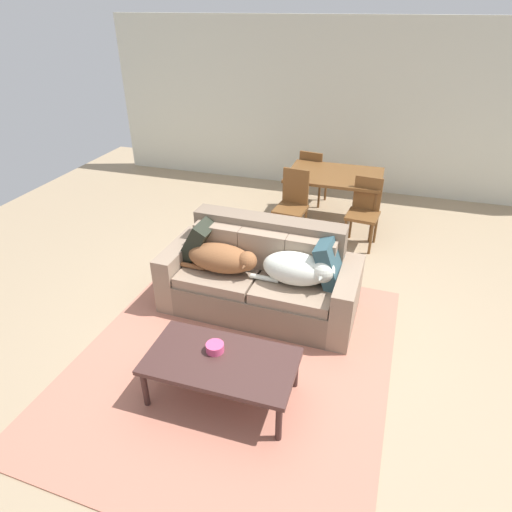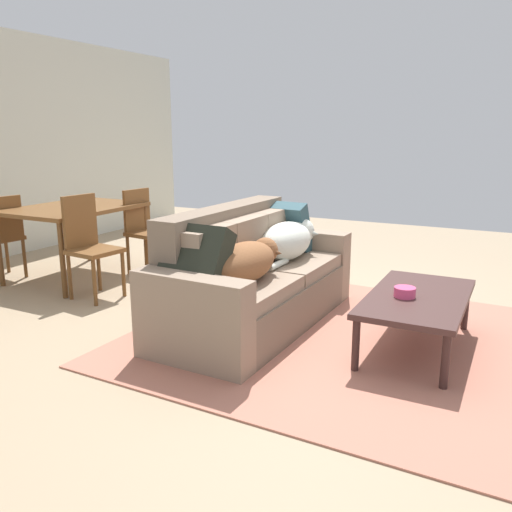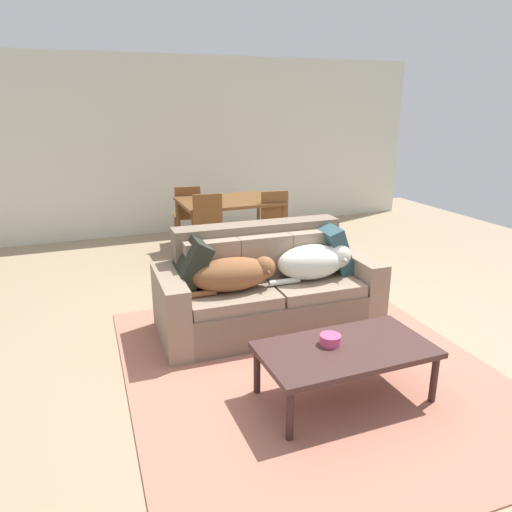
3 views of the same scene
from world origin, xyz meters
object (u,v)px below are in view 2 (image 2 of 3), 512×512
object	(u,v)px
coffee_table	(418,301)
dog_on_right_cushion	(288,240)
throw_pillow_by_left_arm	(195,260)
dining_chair_far_left	(1,234)
throw_pillow_by_right_arm	(284,228)
couch	(251,280)
dining_table	(74,213)
dining_chair_near_left	(89,242)
dog_on_left_cushion	(246,262)
bowl_on_coffee_table	(405,292)
dining_chair_near_right	(145,227)

from	to	relation	value
coffee_table	dog_on_right_cushion	bearing A→B (deg)	72.39
throw_pillow_by_left_arm	dining_chair_far_left	distance (m)	2.91
throw_pillow_by_right_arm	coffee_table	bearing A→B (deg)	-116.18
couch	dining_table	bearing A→B (deg)	81.94
dog_on_right_cushion	throw_pillow_by_left_arm	world-z (taller)	throw_pillow_by_left_arm
dining_chair_near_left	throw_pillow_by_right_arm	bearing A→B (deg)	-58.60
dining_chair_far_left	couch	bearing A→B (deg)	99.14
dining_chair_near_left	couch	bearing A→B (deg)	-81.56
dog_on_left_cushion	dog_on_right_cushion	xyz separation A→B (m)	(0.78, 0.01, 0.02)
bowl_on_coffee_table	throw_pillow_by_right_arm	bearing A→B (deg)	59.58
coffee_table	couch	bearing A→B (deg)	92.44
throw_pillow_by_left_arm	dining_chair_near_left	distance (m)	1.72
dining_chair_near_right	couch	bearing A→B (deg)	-109.99
dining_chair_near_right	dining_chair_far_left	world-z (taller)	dining_chair_near_right
throw_pillow_by_right_arm	dining_table	world-z (taller)	throw_pillow_by_right_arm
dining_chair_near_left	dog_on_right_cushion	bearing A→B (deg)	-68.64
dog_on_left_cushion	throw_pillow_by_left_arm	bearing A→B (deg)	149.42
dining_table	dog_on_left_cushion	bearing A→B (deg)	-107.34
throw_pillow_by_left_arm	dining_chair_far_left	world-z (taller)	throw_pillow_by_left_arm
dog_on_left_cushion	throw_pillow_by_right_arm	size ratio (longest dim) A/B	1.89
couch	dog_on_right_cushion	xyz separation A→B (m)	(0.42, -0.14, 0.27)
coffee_table	dog_on_left_cushion	bearing A→B (deg)	109.95
couch	dining_chair_far_left	distance (m)	2.90
coffee_table	dining_chair_near_right	world-z (taller)	dining_chair_near_right
dog_on_left_cushion	dining_chair_far_left	distance (m)	3.07
dining_chair_near_right	dining_chair_far_left	distance (m)	1.46
coffee_table	dining_table	size ratio (longest dim) A/B	0.92
couch	dog_on_right_cushion	distance (m)	0.52
dining_chair_near_left	dining_table	bearing A→B (deg)	60.35
dining_table	dining_chair_near_right	xyz separation A→B (m)	(0.48, -0.52, -0.19)
dog_on_left_cushion	dining_table	size ratio (longest dim) A/B	0.66
throw_pillow_by_right_arm	bowl_on_coffee_table	distance (m)	1.46
couch	dog_on_left_cushion	xyz separation A→B (m)	(-0.36, -0.15, 0.25)
dog_on_left_cushion	dining_table	distance (m)	2.55
dining_chair_near_left	dining_chair_far_left	world-z (taller)	dining_chair_near_left
throw_pillow_by_left_arm	bowl_on_coffee_table	bearing A→B (deg)	-62.28
coffee_table	dining_chair_near_left	world-z (taller)	dining_chair_near_left
dog_on_left_cushion	dining_table	xyz separation A→B (m)	(0.76, 2.43, 0.08)
dining_chair_near_right	coffee_table	bearing A→B (deg)	-98.54
throw_pillow_by_right_arm	dining_table	xyz separation A→B (m)	(-0.31, 2.26, 0.02)
dog_on_left_cushion	throw_pillow_by_right_arm	xyz separation A→B (m)	(1.07, 0.17, 0.06)
throw_pillow_by_right_arm	coffee_table	size ratio (longest dim) A/B	0.38
throw_pillow_by_left_arm	throw_pillow_by_right_arm	bearing A→B (deg)	-1.81
coffee_table	dining_chair_far_left	distance (m)	4.20
dining_chair_near_left	dining_chair_near_right	size ratio (longest dim) A/B	1.05
dog_on_left_cushion	dining_chair_near_right	xyz separation A→B (m)	(1.24, 1.91, -0.11)
dining_chair_near_left	dining_chair_near_right	bearing A→B (deg)	12.67
throw_pillow_by_right_arm	dining_chair_far_left	xyz separation A→B (m)	(-0.73, 2.87, -0.18)
dog_on_right_cushion	dining_chair_far_left	world-z (taller)	dining_chair_far_left
dining_chair_near_right	dog_on_left_cushion	bearing A→B (deg)	-116.49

